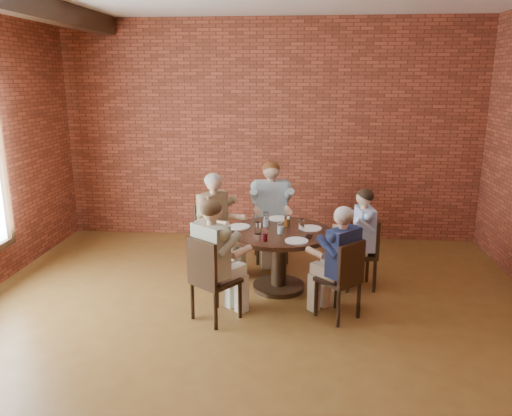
# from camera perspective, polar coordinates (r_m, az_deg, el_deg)

# --- Properties ---
(floor) EXTENTS (7.00, 7.00, 0.00)m
(floor) POSITION_cam_1_polar(r_m,az_deg,el_deg) (5.00, -1.25, -15.52)
(floor) COLOR brown
(floor) RESTS_ON ground
(wall_back) EXTENTS (7.00, 0.00, 7.00)m
(wall_back) POSITION_cam_1_polar(r_m,az_deg,el_deg) (7.85, 1.54, 8.70)
(wall_back) COLOR brown
(wall_back) RESTS_ON ground
(dining_table) EXTENTS (1.27, 1.27, 0.75)m
(dining_table) POSITION_cam_1_polar(r_m,az_deg,el_deg) (6.03, 2.66, -4.58)
(dining_table) COLOR black
(dining_table) RESTS_ON floor
(chair_a) EXTENTS (0.43, 0.43, 0.89)m
(chair_a) POSITION_cam_1_polar(r_m,az_deg,el_deg) (6.23, 12.34, -4.70)
(chair_a) COLOR black
(chair_a) RESTS_ON floor
(diner_a) EXTENTS (0.64, 0.55, 1.24)m
(diner_a) POSITION_cam_1_polar(r_m,az_deg,el_deg) (6.17, 11.76, -3.54)
(diner_a) COLOR #4065A7
(diner_a) RESTS_ON floor
(chair_b) EXTENTS (0.53, 0.53, 0.98)m
(chair_b) POSITION_cam_1_polar(r_m,az_deg,el_deg) (7.09, 1.65, -1.64)
(chair_b) COLOR black
(chair_b) RESTS_ON floor
(diner_b) EXTENTS (0.67, 0.78, 1.40)m
(diner_b) POSITION_cam_1_polar(r_m,az_deg,el_deg) (6.95, 1.74, -0.46)
(diner_b) COLOR #9BB7C5
(diner_b) RESTS_ON floor
(chair_c) EXTENTS (0.58, 0.58, 0.93)m
(chair_c) POSITION_cam_1_polar(r_m,az_deg,el_deg) (6.62, -5.07, -3.04)
(chair_c) COLOR black
(chair_c) RESTS_ON floor
(diner_c) EXTENTS (0.82, 0.78, 1.33)m
(diner_c) POSITION_cam_1_polar(r_m,az_deg,el_deg) (6.52, -4.52, -1.86)
(diner_c) COLOR brown
(diner_c) RESTS_ON floor
(chair_d) EXTENTS (0.59, 0.59, 0.93)m
(chair_d) POSITION_cam_1_polar(r_m,az_deg,el_deg) (5.27, -5.30, -7.81)
(chair_d) COLOR black
(chair_d) RESTS_ON floor
(diner_d) EXTENTS (0.80, 0.82, 1.32)m
(diner_d) POSITION_cam_1_polar(r_m,az_deg,el_deg) (5.27, -4.67, -6.02)
(diner_d) COLOR #BCAA93
(diner_d) RESTS_ON floor
(chair_e) EXTENTS (0.54, 0.54, 0.88)m
(chair_e) POSITION_cam_1_polar(r_m,az_deg,el_deg) (5.37, 9.97, -7.78)
(chair_e) COLOR black
(chair_e) RESTS_ON floor
(diner_e) EXTENTS (0.74, 0.74, 1.24)m
(diner_e) POSITION_cam_1_polar(r_m,az_deg,el_deg) (5.36, 9.45, -6.23)
(diner_e) COLOR #1C264F
(diner_e) RESTS_ON floor
(plate_a) EXTENTS (0.26, 0.26, 0.01)m
(plate_a) POSITION_cam_1_polar(r_m,az_deg,el_deg) (6.05, 6.28, -2.31)
(plate_a) COLOR white
(plate_a) RESTS_ON dining_table
(plate_b) EXTENTS (0.26, 0.26, 0.01)m
(plate_b) POSITION_cam_1_polar(r_m,az_deg,el_deg) (6.43, 2.62, -1.20)
(plate_b) COLOR white
(plate_b) RESTS_ON dining_table
(plate_c) EXTENTS (0.26, 0.26, 0.01)m
(plate_c) POSITION_cam_1_polar(r_m,az_deg,el_deg) (6.08, -1.89, -2.14)
(plate_c) COLOR white
(plate_c) RESTS_ON dining_table
(plate_d) EXTENTS (0.26, 0.26, 0.01)m
(plate_d) POSITION_cam_1_polar(r_m,az_deg,el_deg) (5.57, 4.66, -3.76)
(plate_d) COLOR white
(plate_d) RESTS_ON dining_table
(glass_a) EXTENTS (0.07, 0.07, 0.14)m
(glass_a) POSITION_cam_1_polar(r_m,az_deg,el_deg) (5.96, 5.22, -1.91)
(glass_a) COLOR white
(glass_a) RESTS_ON dining_table
(glass_b) EXTENTS (0.07, 0.07, 0.14)m
(glass_b) POSITION_cam_1_polar(r_m,az_deg,el_deg) (6.11, 3.58, -1.47)
(glass_b) COLOR white
(glass_b) RESTS_ON dining_table
(glass_c) EXTENTS (0.07, 0.07, 0.14)m
(glass_c) POSITION_cam_1_polar(r_m,az_deg,el_deg) (6.24, 1.16, -1.10)
(glass_c) COLOR white
(glass_c) RESTS_ON dining_table
(glass_d) EXTENTS (0.07, 0.07, 0.14)m
(glass_d) POSITION_cam_1_polar(r_m,az_deg,el_deg) (6.08, 1.15, -1.53)
(glass_d) COLOR white
(glass_d) RESTS_ON dining_table
(glass_e) EXTENTS (0.07, 0.07, 0.14)m
(glass_e) POSITION_cam_1_polar(r_m,az_deg,el_deg) (5.80, 0.21, -2.32)
(glass_e) COLOR white
(glass_e) RESTS_ON dining_table
(glass_f) EXTENTS (0.07, 0.07, 0.14)m
(glass_f) POSITION_cam_1_polar(r_m,az_deg,el_deg) (5.55, 0.95, -3.12)
(glass_f) COLOR white
(glass_f) RESTS_ON dining_table
(glass_g) EXTENTS (0.07, 0.07, 0.14)m
(glass_g) POSITION_cam_1_polar(r_m,az_deg,el_deg) (5.82, 2.82, -2.29)
(glass_g) COLOR white
(glass_g) RESTS_ON dining_table
(smartphone) EXTENTS (0.10, 0.16, 0.01)m
(smartphone) POSITION_cam_1_polar(r_m,az_deg,el_deg) (5.74, 6.05, -3.28)
(smartphone) COLOR black
(smartphone) RESTS_ON dining_table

